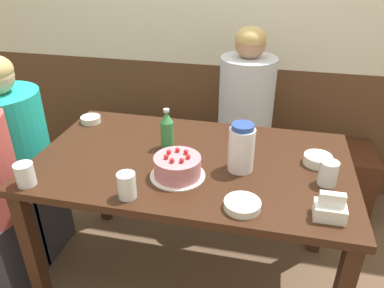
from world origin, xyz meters
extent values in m
plane|color=brown|center=(0.00, 0.00, 0.00)|extent=(12.00, 12.00, 0.00)
cube|color=brown|center=(0.00, 1.05, 0.44)|extent=(4.80, 0.04, 0.87)
cube|color=#472314|center=(0.00, 0.83, 0.22)|extent=(2.03, 0.38, 0.43)
cube|color=#381E11|center=(0.00, 0.00, 0.72)|extent=(1.41, 0.82, 0.03)
cube|color=#381E11|center=(-0.66, -0.36, 0.35)|extent=(0.06, 0.06, 0.71)
cube|color=#381E11|center=(-0.66, 0.36, 0.35)|extent=(0.06, 0.06, 0.71)
cube|color=#381E11|center=(0.66, 0.36, 0.35)|extent=(0.06, 0.06, 0.71)
cylinder|color=white|center=(-0.03, -0.15, 0.75)|extent=(0.23, 0.23, 0.01)
cylinder|color=#C67A84|center=(-0.03, -0.15, 0.79)|extent=(0.20, 0.20, 0.08)
sphere|color=red|center=(-0.04, -0.10, 0.84)|extent=(0.02, 0.02, 0.02)
sphere|color=red|center=(-0.07, -0.13, 0.84)|extent=(0.02, 0.02, 0.02)
sphere|color=red|center=(-0.07, -0.17, 0.84)|extent=(0.02, 0.02, 0.02)
sphere|color=red|center=(-0.04, -0.19, 0.84)|extent=(0.02, 0.02, 0.02)
sphere|color=red|center=(0.00, -0.18, 0.84)|extent=(0.02, 0.02, 0.02)
sphere|color=red|center=(0.02, -0.15, 0.84)|extent=(0.02, 0.02, 0.02)
sphere|color=red|center=(0.00, -0.11, 0.84)|extent=(0.02, 0.02, 0.02)
cylinder|color=white|center=(0.22, -0.03, 0.84)|extent=(0.11, 0.11, 0.19)
cylinder|color=#28479E|center=(0.22, -0.03, 0.94)|extent=(0.09, 0.09, 0.02)
cylinder|color=#388E4C|center=(-0.14, 0.08, 0.81)|extent=(0.06, 0.06, 0.13)
cone|color=#388E4C|center=(-0.14, 0.08, 0.90)|extent=(0.06, 0.06, 0.05)
cylinder|color=silver|center=(-0.14, 0.08, 0.93)|extent=(0.03, 0.03, 0.01)
cube|color=white|center=(0.57, -0.29, 0.77)|extent=(0.11, 0.08, 0.05)
cube|color=white|center=(0.57, -0.29, 0.82)|extent=(0.09, 0.03, 0.05)
cylinder|color=white|center=(0.55, 0.08, 0.76)|extent=(0.12, 0.12, 0.04)
cylinder|color=white|center=(-0.62, 0.26, 0.76)|extent=(0.11, 0.11, 0.03)
cylinder|color=white|center=(0.26, -0.30, 0.76)|extent=(0.14, 0.14, 0.03)
cylinder|color=silver|center=(-0.18, -0.33, 0.79)|extent=(0.07, 0.07, 0.10)
cylinder|color=silver|center=(0.58, -0.07, 0.79)|extent=(0.07, 0.07, 0.10)
cylinder|color=silver|center=(-0.61, -0.34, 0.79)|extent=(0.08, 0.08, 0.09)
cube|color=#33333D|center=(0.18, 0.67, 0.23)|extent=(0.30, 0.34, 0.45)
cylinder|color=silver|center=(0.18, 0.67, 0.74)|extent=(0.32, 0.32, 0.59)
sphere|color=#A87A5B|center=(0.18, 0.67, 1.12)|extent=(0.17, 0.17, 0.17)
ellipsoid|color=tan|center=(0.18, 0.67, 1.15)|extent=(0.17, 0.17, 0.13)
cube|color=#33333D|center=(-0.97, 0.03, 0.23)|extent=(0.34, 0.30, 0.45)
cylinder|color=#1EB2A3|center=(-0.97, 0.03, 0.71)|extent=(0.37, 0.37, 0.52)
camera|label=1|loc=(0.32, -1.42, 1.61)|focal=35.00mm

